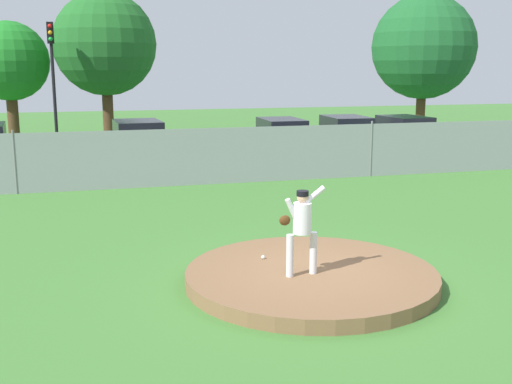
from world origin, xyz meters
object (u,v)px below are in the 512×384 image
(pitcher_youth, at_px, (301,223))
(parked_car_white, at_px, (404,137))
(parked_car_teal, at_px, (346,138))
(traffic_cone_orange, at_px, (71,163))
(baseball, at_px, (263,257))
(parked_car_slate, at_px, (138,145))
(traffic_light_near, at_px, (52,66))
(parked_car_navy, at_px, (281,140))

(pitcher_youth, relative_size, parked_car_white, 0.37)
(pitcher_youth, relative_size, parked_car_teal, 0.36)
(traffic_cone_orange, bearing_deg, parked_car_teal, 0.98)
(baseball, height_order, traffic_cone_orange, traffic_cone_orange)
(baseball, xyz_separation_m, parked_car_white, (10.18, 13.42, 0.53))
(parked_car_teal, relative_size, traffic_cone_orange, 7.93)
(traffic_cone_orange, bearing_deg, parked_car_slate, 9.08)
(baseball, bearing_deg, parked_car_teal, 60.98)
(parked_car_slate, bearing_deg, parked_car_teal, -1.44)
(baseball, distance_m, traffic_light_near, 18.86)
(parked_car_white, bearing_deg, parked_car_navy, 176.07)
(pitcher_youth, relative_size, parked_car_slate, 0.36)
(parked_car_white, relative_size, traffic_light_near, 0.75)
(traffic_cone_orange, bearing_deg, baseball, -74.35)
(parked_car_teal, distance_m, traffic_cone_orange, 11.22)
(baseball, xyz_separation_m, parked_car_navy, (4.73, 13.80, 0.53))
(pitcher_youth, height_order, parked_car_slate, pitcher_youth)
(parked_car_slate, xyz_separation_m, traffic_light_near, (-3.20, 4.30, 2.99))
(parked_car_slate, xyz_separation_m, traffic_cone_orange, (-2.56, -0.41, -0.58))
(parked_car_teal, bearing_deg, pitcher_youth, -115.99)
(baseball, distance_m, parked_car_navy, 14.59)
(parked_car_slate, bearing_deg, pitcher_youth, -84.01)
(parked_car_white, distance_m, traffic_light_near, 15.54)
(parked_car_slate, distance_m, parked_car_navy, 5.89)
(parked_car_slate, xyz_separation_m, parked_car_teal, (8.65, -0.22, 0.00))
(pitcher_youth, height_order, parked_car_navy, pitcher_youth)
(baseball, bearing_deg, traffic_cone_orange, 105.65)
(parked_car_white, bearing_deg, traffic_light_near, 162.50)
(pitcher_youth, xyz_separation_m, parked_car_navy, (4.34, 14.86, -0.37))
(pitcher_youth, relative_size, traffic_light_near, 0.28)
(baseball, height_order, traffic_light_near, traffic_light_near)
(parked_car_slate, bearing_deg, parked_car_navy, 0.87)
(traffic_cone_orange, bearing_deg, parked_car_white, 0.51)
(baseball, relative_size, parked_car_navy, 0.02)
(baseball, distance_m, parked_car_teal, 15.44)
(pitcher_youth, xyz_separation_m, traffic_cone_orange, (-4.11, 14.36, -0.92))
(parked_car_teal, bearing_deg, parked_car_navy, 173.65)
(parked_car_slate, distance_m, traffic_light_near, 6.14)
(traffic_cone_orange, height_order, traffic_light_near, traffic_light_near)
(parked_car_slate, relative_size, parked_car_teal, 1.00)
(parked_car_teal, xyz_separation_m, parked_car_white, (2.70, -0.07, -0.02))
(pitcher_youth, height_order, traffic_cone_orange, pitcher_youth)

